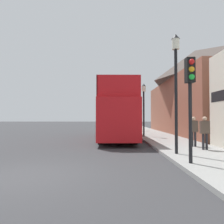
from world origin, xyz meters
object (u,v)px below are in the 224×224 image
(pedestrian_third, at_px, (193,129))
(lamp_post_second, at_px, (143,100))
(parked_car_ahead_of_bus, at_px, (121,127))
(pedestrian_second, at_px, (205,130))
(tour_bus, at_px, (116,116))
(traffic_signal, at_px, (190,86))
(lamp_post_nearest, at_px, (176,72))
(lamp_post_third, at_px, (135,106))

(pedestrian_third, relative_size, lamp_post_second, 0.36)
(parked_car_ahead_of_bus, bearing_deg, pedestrian_second, -76.65)
(tour_bus, bearing_deg, traffic_signal, -76.94)
(traffic_signal, relative_size, lamp_post_second, 0.82)
(tour_bus, xyz_separation_m, pedestrian_second, (4.10, -6.59, -0.74))
(pedestrian_third, xyz_separation_m, lamp_post_second, (-1.75, 6.35, 2.09))
(pedestrian_second, height_order, lamp_post_nearest, lamp_post_nearest)
(pedestrian_second, height_order, traffic_signal, traffic_signal)
(tour_bus, distance_m, pedestrian_second, 7.80)
(pedestrian_second, bearing_deg, lamp_post_nearest, -146.39)
(parked_car_ahead_of_bus, relative_size, lamp_post_third, 0.98)
(pedestrian_second, xyz_separation_m, lamp_post_third, (-1.62, 16.29, 2.06))
(tour_bus, distance_m, lamp_post_nearest, 8.28)
(pedestrian_second, height_order, lamp_post_second, lamp_post_second)
(pedestrian_second, xyz_separation_m, pedestrian_third, (-0.07, 1.23, -0.00))
(lamp_post_second, relative_size, lamp_post_third, 1.01)
(pedestrian_second, relative_size, lamp_post_second, 0.36)
(pedestrian_second, bearing_deg, parked_car_ahead_of_bus, 102.74)
(parked_car_ahead_of_bus, xyz_separation_m, lamp_post_second, (1.57, -7.39, 2.54))
(tour_bus, relative_size, pedestrian_third, 6.52)
(traffic_signal, bearing_deg, pedestrian_second, 59.95)
(pedestrian_third, height_order, lamp_post_third, lamp_post_third)
(pedestrian_third, distance_m, traffic_signal, 4.95)
(pedestrian_second, bearing_deg, traffic_signal, -120.05)
(lamp_post_third, bearing_deg, tour_bus, -104.35)
(lamp_post_third, bearing_deg, parked_car_ahead_of_bus, -143.17)
(lamp_post_third, bearing_deg, pedestrian_second, -84.32)
(lamp_post_nearest, bearing_deg, pedestrian_third, 55.43)
(tour_bus, distance_m, parked_car_ahead_of_bus, 8.50)
(lamp_post_second, bearing_deg, pedestrian_third, -74.62)
(parked_car_ahead_of_bus, distance_m, pedestrian_third, 14.14)
(tour_bus, xyz_separation_m, lamp_post_second, (2.29, 0.99, 1.35))
(lamp_post_second, xyz_separation_m, lamp_post_third, (0.20, 8.71, -0.02))
(parked_car_ahead_of_bus, relative_size, lamp_post_nearest, 0.83)
(lamp_post_third, bearing_deg, traffic_signal, -90.52)
(lamp_post_nearest, bearing_deg, lamp_post_third, 89.74)
(parked_car_ahead_of_bus, distance_m, pedestrian_second, 15.35)
(traffic_signal, xyz_separation_m, lamp_post_second, (-0.02, 10.69, 0.42))
(lamp_post_third, bearing_deg, pedestrian_third, -84.13)
(pedestrian_second, relative_size, lamp_post_third, 0.37)
(tour_bus, xyz_separation_m, parked_car_ahead_of_bus, (0.72, 8.38, -1.19))
(tour_bus, relative_size, lamp_post_third, 2.38)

